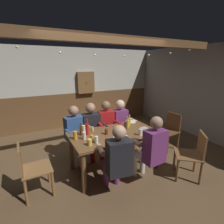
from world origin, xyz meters
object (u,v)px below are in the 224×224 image
object	(u,v)px
person_0	(76,131)
bottle_2	(129,121)
pint_glass_5	(106,132)
chair_empty_near_right	(170,130)
bottle_0	(81,130)
person_5	(151,148)
bottle_1	(87,129)
chair_empty_near_left	(31,169)
pint_glass_7	(140,132)
pint_glass_8	(84,136)
pint_glass_2	(96,140)
pint_glass_4	(90,142)
person_4	(117,158)
table_candle	(93,129)
plate_0	(131,122)
condiment_caddy	(144,129)
plate_1	(121,137)
chair_empty_far_end	(193,154)
person_3	(122,122)
pint_glass_3	(92,138)
bottle_3	(127,123)
wall_dart_cabinet	(86,83)
pint_glass_0	(84,128)
person_1	(92,127)
person_2	(107,125)
pint_glass_6	(126,125)
pint_glass_1	(75,135)
dining_table	(114,138)

from	to	relation	value
person_0	bottle_2	bearing A→B (deg)	148.46
pint_glass_5	chair_empty_near_right	bearing A→B (deg)	4.47
bottle_0	bottle_2	distance (m)	1.08
chair_empty_near_right	person_5	bearing A→B (deg)	117.31
person_5	bottle_1	xyz separation A→B (m)	(-0.82, 0.83, 0.20)
chair_empty_near_left	bottle_2	world-z (taller)	bottle_2
pint_glass_7	pint_glass_8	bearing A→B (deg)	162.94
pint_glass_2	pint_glass_4	world-z (taller)	pint_glass_2
person_4	table_candle	bearing A→B (deg)	99.10
person_4	plate_0	world-z (taller)	person_4
condiment_caddy	table_candle	bearing A→B (deg)	154.76
plate_1	pint_glass_7	size ratio (longest dim) A/B	2.29
chair_empty_near_right	bottle_2	distance (m)	1.20
chair_empty_far_end	condiment_caddy	xyz separation A→B (m)	(-0.52, 0.78, 0.31)
person_3	pint_glass_3	xyz separation A→B (m)	(-1.07, -0.82, 0.15)
table_candle	bottle_2	distance (m)	0.82
bottle_3	wall_dart_cabinet	bearing A→B (deg)	89.53
pint_glass_0	table_candle	bearing A→B (deg)	-20.19
condiment_caddy	pint_glass_7	xyz separation A→B (m)	(-0.22, -0.19, 0.04)
person_1	bottle_0	world-z (taller)	person_1
condiment_caddy	plate_0	size ratio (longest dim) A/B	0.61
person_2	bottle_2	xyz separation A→B (m)	(0.32, -0.45, 0.18)
plate_0	pint_glass_5	size ratio (longest dim) A/B	2.11
pint_glass_2	pint_glass_6	world-z (taller)	pint_glass_6
bottle_1	bottle_2	distance (m)	0.98
person_4	bottle_3	distance (m)	1.12
pint_glass_3	pint_glass_1	bearing A→B (deg)	139.10
person_4	pint_glass_1	xyz separation A→B (m)	(-0.42, 0.75, 0.17)
person_5	pint_glass_5	world-z (taller)	person_5
dining_table	person_0	xyz separation A→B (m)	(-0.55, 0.69, 0.01)
bottle_1	bottle_2	world-z (taller)	bottle_1
person_0	chair_empty_near_right	distance (m)	2.25
pint_glass_5	pint_glass_7	bearing A→B (deg)	-31.49
person_5	chair_empty_near_right	size ratio (longest dim) A/B	1.42
bottle_1	pint_glass_5	bearing A→B (deg)	-24.18
pint_glass_2	dining_table	bearing A→B (deg)	27.55
chair_empty_near_right	plate_1	bearing A→B (deg)	98.21
bottle_1	pint_glass_1	distance (m)	0.27
bottle_0	pint_glass_0	xyz separation A→B (m)	(0.10, 0.17, -0.04)
chair_empty_near_right	pint_glass_6	world-z (taller)	pint_glass_6
person_3	plate_1	size ratio (longest dim) A/B	4.39
dining_table	pint_glass_7	bearing A→B (deg)	-40.68
dining_table	plate_1	distance (m)	0.27
pint_glass_3	person_0	bearing A→B (deg)	93.29
person_1	person_3	xyz separation A→B (m)	(0.76, -0.01, -0.00)
table_candle	person_4	bearing A→B (deg)	-89.89
wall_dart_cabinet	pint_glass_7	bearing A→B (deg)	-90.82
person_2	bottle_3	xyz separation A→B (m)	(0.22, -0.53, 0.17)
pint_glass_8	bottle_3	bearing A→B (deg)	10.08
bottle_0	plate_1	bearing A→B (deg)	-36.31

